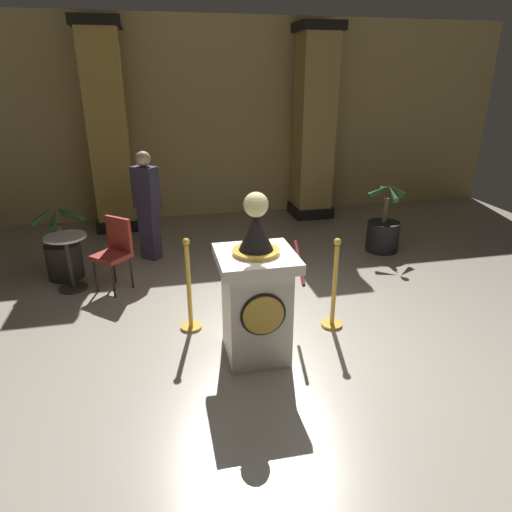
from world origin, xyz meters
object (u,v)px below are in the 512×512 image
(stanchion_near, at_px, (334,296))
(cafe_table, at_px, (68,256))
(stanchion_far, at_px, (190,298))
(pedestal_clock, at_px, (256,295))
(potted_palm_left, at_px, (64,256))
(cafe_chair_red, at_px, (115,248))
(potted_palm_right, at_px, (383,232))
(bystander_guest, at_px, (147,204))

(stanchion_near, xyz_separation_m, cafe_table, (-3.02, 1.64, 0.10))
(stanchion_near, relative_size, stanchion_far, 0.98)
(pedestal_clock, height_order, potted_palm_left, pedestal_clock)
(cafe_chair_red, bearing_deg, cafe_table, 171.12)
(pedestal_clock, xyz_separation_m, stanchion_far, (-0.60, 0.67, -0.29))
(stanchion_near, distance_m, potted_palm_right, 2.65)
(stanchion_far, relative_size, cafe_table, 1.43)
(potted_palm_right, relative_size, bystander_guest, 0.69)
(stanchion_far, relative_size, potted_palm_right, 0.95)
(potted_palm_right, bearing_deg, stanchion_far, -151.26)
(potted_palm_left, bearing_deg, cafe_chair_red, -34.86)
(stanchion_near, xyz_separation_m, stanchion_far, (-1.57, 0.29, 0.01))
(cafe_table, bearing_deg, bystander_guest, 41.08)
(stanchion_near, xyz_separation_m, potted_palm_right, (1.66, 2.06, -0.05))
(potted_palm_left, bearing_deg, pedestal_clock, -48.04)
(potted_palm_right, bearing_deg, bystander_guest, 172.63)
(stanchion_far, bearing_deg, pedestal_clock, -48.21)
(potted_palm_right, bearing_deg, potted_palm_left, -179.99)
(potted_palm_left, height_order, potted_palm_right, potted_palm_right)
(pedestal_clock, distance_m, stanchion_far, 0.95)
(bystander_guest, height_order, cafe_table, bystander_guest)
(stanchion_far, xyz_separation_m, bystander_guest, (-0.42, 2.24, 0.49))
(bystander_guest, distance_m, cafe_table, 1.42)
(bystander_guest, bearing_deg, pedestal_clock, -70.71)
(pedestal_clock, distance_m, potted_palm_right, 3.61)
(bystander_guest, bearing_deg, stanchion_near, -51.92)
(potted_palm_right, xyz_separation_m, cafe_chair_red, (-4.08, -0.52, 0.26))
(cafe_chair_red, bearing_deg, stanchion_near, -32.58)
(potted_palm_left, relative_size, potted_palm_right, 0.94)
(cafe_chair_red, bearing_deg, potted_palm_left, 145.14)
(potted_palm_right, distance_m, cafe_table, 4.70)
(stanchion_far, xyz_separation_m, potted_palm_left, (-1.60, 1.77, -0.05))
(pedestal_clock, xyz_separation_m, cafe_table, (-2.05, 2.02, -0.20))
(stanchion_far, height_order, potted_palm_right, potted_palm_right)
(stanchion_far, distance_m, potted_palm_right, 3.68)
(stanchion_near, distance_m, cafe_table, 3.44)
(stanchion_near, xyz_separation_m, potted_palm_left, (-3.16, 2.06, -0.05))
(potted_palm_right, height_order, cafe_table, potted_palm_right)
(cafe_table, distance_m, cafe_chair_red, 0.62)
(cafe_chair_red, bearing_deg, bystander_guest, 66.58)
(pedestal_clock, relative_size, cafe_table, 2.25)
(pedestal_clock, distance_m, cafe_table, 2.88)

